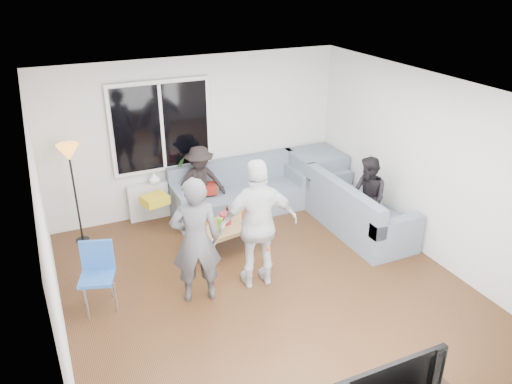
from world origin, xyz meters
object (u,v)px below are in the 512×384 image
floor_lamp (75,195)px  player_left (196,241)px  spectator_back (200,183)px  coffee_table (226,237)px  sofa_back_section (240,189)px  spectator_right (368,198)px  side_chair (97,279)px  sofa_right_section (359,206)px  television (380,384)px  player_right (259,225)px

floor_lamp → player_left: player_left is taller
floor_lamp → player_left: size_ratio=0.93×
spectator_back → floor_lamp: bearing=-174.6°
coffee_table → floor_lamp: floor_lamp is taller
sofa_back_section → player_left: (-1.43, -2.04, 0.41)m
spectator_right → spectator_back: spectator_right is taller
side_chair → spectator_right: (4.07, 0.17, 0.21)m
side_chair → coffee_table: bearing=37.1°
sofa_back_section → sofa_right_section: 2.02m
coffee_table → spectator_back: size_ratio=0.87×
side_chair → floor_lamp: floor_lamp is taller
side_chair → television: size_ratio=0.79×
player_right → television: size_ratio=1.62×
spectator_right → player_right: bearing=-71.7°
player_right → spectator_back: size_ratio=1.39×
sofa_right_section → spectator_right: spectator_right is taller
player_right → television: bearing=95.5°
sofa_right_section → player_right: 2.21m
player_left → spectator_right: (2.89, 0.47, -0.19)m
sofa_back_section → floor_lamp: 2.63m
television → player_left: bearing=104.3°
side_chair → television: bearing=-40.5°
sofa_right_section → player_left: (-2.89, -0.65, 0.41)m
player_right → sofa_back_section: bearing=-97.6°
floor_lamp → player_right: player_right is taller
sofa_back_section → floor_lamp: floor_lamp is taller
coffee_table → side_chair: (-1.94, -0.68, 0.23)m
sofa_back_section → spectator_back: size_ratio=1.81×
player_left → television: bearing=116.9°
sofa_back_section → coffee_table: size_ratio=2.09×
coffee_table → spectator_right: (2.13, -0.51, 0.44)m
floor_lamp → spectator_right: floor_lamp is taller
sofa_back_section → player_left: bearing=-125.0°
sofa_right_section → spectator_right: bearing=-180.0°
sofa_right_section → player_left: size_ratio=1.20×
spectator_right → side_chair: bearing=-82.7°
player_right → side_chair: bearing=-0.6°
coffee_table → side_chair: bearing=-160.7°
spectator_right → television: 3.88m
player_left → player_right: (0.84, -0.02, 0.04)m
floor_lamp → spectator_back: 1.93m
floor_lamp → sofa_back_section: bearing=-1.4°
side_chair → television: television is taller
coffee_table → television: bearing=-91.1°
sofa_back_section → spectator_right: bearing=-47.0°
floor_lamp → television: size_ratio=1.44×
sofa_right_section → player_left: bearing=102.7°
player_left → side_chair: bearing=-1.8°
sofa_back_section → sofa_right_section: same height
sofa_right_section → coffee_table: (-2.13, 0.33, -0.22)m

